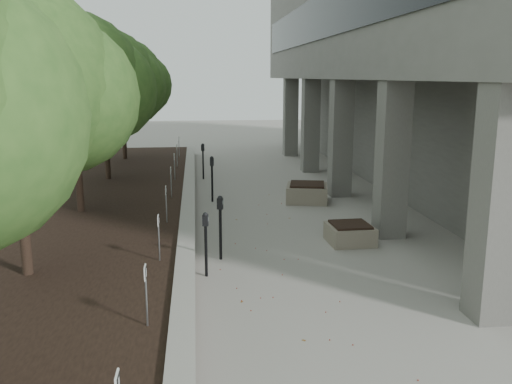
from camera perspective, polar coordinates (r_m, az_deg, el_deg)
ground at (r=8.48m, az=5.30°, el=-16.88°), size 90.00×90.00×0.00m
retaining_wall at (r=16.71m, az=-7.08°, el=-1.38°), size 0.39×26.00×0.50m
planting_bed at (r=17.18m, az=-19.42°, el=-1.79°), size 7.00×26.00×0.40m
crabapple_tree_2 at (r=10.81m, az=-23.88°, el=5.83°), size 4.60×4.00×5.44m
crabapple_tree_3 at (r=15.63m, az=-18.46°, el=7.83°), size 4.60×4.00×5.44m
crabapple_tree_4 at (r=20.54m, az=-15.59°, el=8.85°), size 4.60×4.00×5.44m
crabapple_tree_5 at (r=25.49m, az=-13.83°, el=9.47°), size 4.60×4.00×5.44m
parking_sign_2 at (r=8.44m, az=-11.42°, el=-10.61°), size 0.04×0.22×0.96m
parking_sign_3 at (r=11.26m, az=-10.13°, el=-4.76°), size 0.04×0.22×0.96m
parking_sign_4 at (r=14.15m, az=-9.37°, el=-1.28°), size 0.04×0.22×0.96m
parking_sign_5 at (r=17.09m, az=-8.87°, el=1.01°), size 0.04×0.22×0.96m
parking_sign_6 at (r=20.04m, az=-8.52°, el=2.64°), size 0.04×0.22×0.96m
parking_sign_7 at (r=23.00m, az=-8.26°, el=3.84°), size 0.04×0.22×0.96m
parking_sign_8 at (r=25.97m, az=-8.06°, el=4.77°), size 0.04×0.22×0.96m
parking_meter_2 at (r=12.34m, az=-3.75°, el=-3.76°), size 0.17×0.15×1.49m
parking_meter_3 at (r=11.34m, az=-5.26°, el=-5.50°), size 0.15×0.13×1.38m
parking_meter_4 at (r=18.07m, az=-4.62°, el=1.36°), size 0.15×0.11×1.54m
parking_meter_5 at (r=22.16m, az=-5.56°, el=3.22°), size 0.16×0.13×1.46m
planter_front at (r=13.86m, az=9.81°, el=-4.26°), size 1.12×1.12×0.50m
planter_back at (r=18.21m, az=5.35°, el=-0.04°), size 1.59×1.59×0.62m
berry_scatter at (r=13.01m, az=0.43°, el=-6.28°), size 3.30×14.10×0.02m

